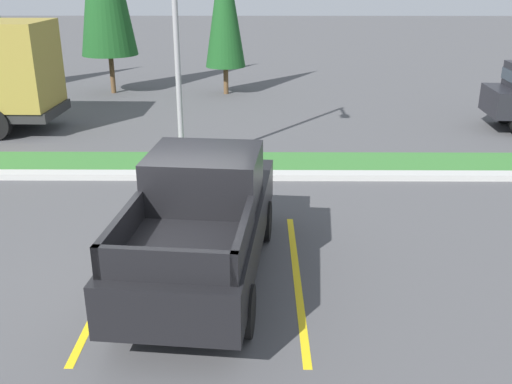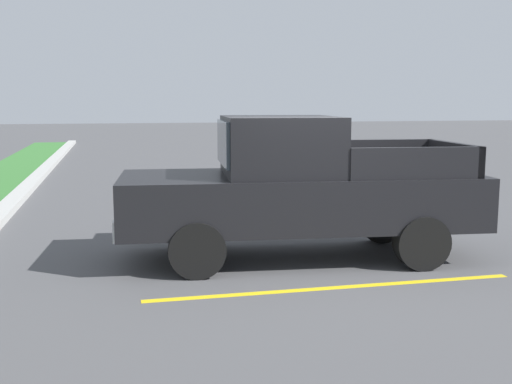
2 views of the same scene
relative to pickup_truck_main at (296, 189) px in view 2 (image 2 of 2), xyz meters
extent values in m
plane|color=#4C4C4F|center=(-0.53, -0.15, -1.04)|extent=(120.00, 120.00, 0.00)
cube|color=yellow|center=(-1.55, -0.05, -1.04)|extent=(0.12, 4.80, 0.01)
cube|color=yellow|center=(1.55, -0.05, -1.04)|extent=(0.12, 4.80, 0.01)
cylinder|color=black|center=(-0.71, 1.57, -0.66)|extent=(0.35, 0.78, 0.76)
cylinder|color=black|center=(0.99, 1.41, -0.66)|extent=(0.35, 0.78, 0.76)
cylinder|color=black|center=(-1.00, -1.51, -0.66)|extent=(0.35, 0.78, 0.76)
cylinder|color=black|center=(0.70, -1.67, -0.66)|extent=(0.35, 0.78, 0.76)
cube|color=black|center=(0.00, -0.05, -0.16)|extent=(2.38, 5.36, 0.76)
cube|color=black|center=(0.02, 0.25, 0.64)|extent=(1.90, 1.76, 0.84)
cube|color=#2D3842|center=(0.10, 1.06, 0.69)|extent=(1.62, 0.21, 0.63)
cube|color=black|center=(-0.99, -1.41, 0.44)|extent=(0.28, 1.90, 0.44)
cube|color=black|center=(0.71, -1.57, 0.44)|extent=(0.28, 1.90, 0.44)
cube|color=black|center=(-0.23, -2.39, 0.44)|extent=(1.80, 0.27, 0.44)
cube|color=silver|center=(0.23, 2.49, -0.40)|extent=(1.81, 0.33, 0.28)
camera|label=1|loc=(0.92, -8.52, 3.77)|focal=40.22mm
camera|label=2|loc=(-8.58, 2.60, 1.27)|focal=43.16mm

